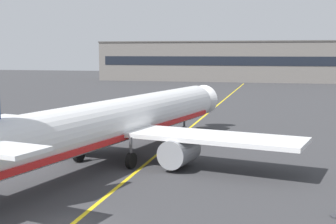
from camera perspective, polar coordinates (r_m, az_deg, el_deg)
name	(u,v)px	position (r m, az deg, el deg)	size (l,w,h in m)	color
taxiway_centreline	(182,134)	(54.42, 1.73, -2.69)	(0.30, 180.00, 0.01)	yellow
airliner_foreground	(116,122)	(40.96, -6.36, -1.26)	(32.29, 41.13, 11.65)	white
safety_cone_by_nose_gear	(173,129)	(56.28, 0.64, -2.09)	(0.44, 0.44, 0.55)	orange
terminal_building	(269,61)	(153.56, 12.10, 6.01)	(110.59, 12.40, 12.89)	slate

